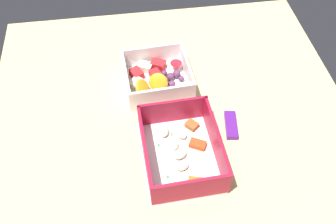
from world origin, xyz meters
TOP-DOWN VIEW (x-y plane):
  - table_surface at (0.00, 0.00)cm, footprint 80.00×80.00cm
  - pasta_container at (9.07, 0.32)cm, footprint 19.88×15.39cm
  - fruit_bowl at (-11.77, -1.97)cm, footprint 15.15×15.66cm
  - candy_bar at (3.15, 12.23)cm, footprint 7.29×3.44cm

SIDE VIEW (x-z plane):
  - table_surface at x=0.00cm, z-range 0.00..2.00cm
  - candy_bar at x=3.15cm, z-range 2.00..3.20cm
  - fruit_bowl at x=-11.77cm, z-range 1.06..6.90cm
  - pasta_container at x=9.07cm, z-range 0.77..7.71cm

